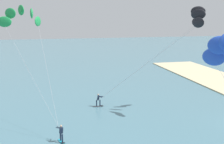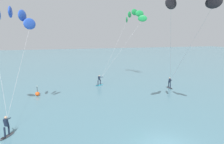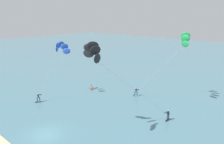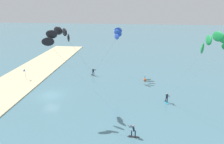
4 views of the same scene
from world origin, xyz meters
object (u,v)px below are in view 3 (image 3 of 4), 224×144
at_px(kitesurfer_mid_water, 60,50).
at_px(kitesurfer_far_out, 183,42).
at_px(kitesurfer_nearshore, 97,55).
at_px(marker_buoy, 92,88).

height_order(kitesurfer_mid_water, kitesurfer_far_out, kitesurfer_far_out).
height_order(kitesurfer_nearshore, kitesurfer_mid_water, kitesurfer_nearshore).
relative_size(kitesurfer_mid_water, kitesurfer_far_out, 0.84).
relative_size(kitesurfer_far_out, marker_buoy, 9.12).
xyz_separation_m(kitesurfer_far_out, marker_buoy, (-16.58, -6.44, -10.63)).
xyz_separation_m(kitesurfer_mid_water, kitesurfer_far_out, (18.43, 12.49, 1.85)).
bearing_deg(kitesurfer_far_out, kitesurfer_mid_water, -145.87).
xyz_separation_m(kitesurfer_nearshore, kitesurfer_far_out, (2.65, 18.39, 0.10)).
bearing_deg(kitesurfer_far_out, kitesurfer_nearshore, -98.20).
relative_size(kitesurfer_nearshore, marker_buoy, 9.24).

